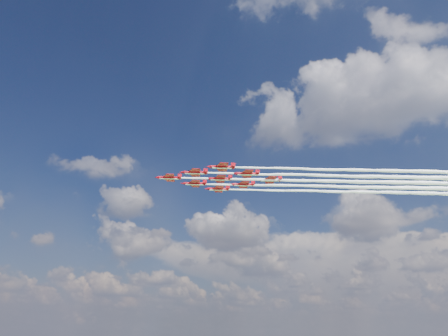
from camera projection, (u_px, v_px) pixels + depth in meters
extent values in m
cylinder|color=#A40915|center=(169.00, 178.00, 169.74)|extent=(7.01, 5.32, 1.07)
cone|color=#A40915|center=(157.00, 177.00, 169.44)|extent=(2.21, 1.99, 1.07)
cone|color=#A40915|center=(181.00, 178.00, 170.02)|extent=(1.76, 1.63, 0.97)
ellipsoid|color=black|center=(164.00, 177.00, 169.77)|extent=(2.17, 1.88, 0.70)
cube|color=#A40915|center=(170.00, 178.00, 169.75)|extent=(7.67, 9.14, 0.14)
cube|color=#A40915|center=(179.00, 178.00, 169.98)|extent=(3.12, 3.66, 0.12)
cube|color=#A40915|center=(180.00, 176.00, 170.30)|extent=(1.36, 1.00, 1.75)
cube|color=white|center=(169.00, 179.00, 169.57)|extent=(6.50, 4.89, 0.12)
cylinder|color=#A40915|center=(195.00, 173.00, 164.22)|extent=(7.01, 5.32, 1.07)
cone|color=#A40915|center=(182.00, 172.00, 163.93)|extent=(2.21, 1.99, 1.07)
cone|color=#A40915|center=(207.00, 173.00, 164.50)|extent=(1.76, 1.63, 0.97)
ellipsoid|color=black|center=(190.00, 171.00, 164.26)|extent=(2.17, 1.88, 0.70)
cube|color=#A40915|center=(196.00, 173.00, 164.24)|extent=(7.67, 9.14, 0.14)
cube|color=#A40915|center=(205.00, 173.00, 164.46)|extent=(3.12, 3.66, 0.12)
cube|color=#A40915|center=(206.00, 171.00, 164.78)|extent=(1.36, 1.00, 1.75)
cube|color=white|center=(195.00, 174.00, 164.05)|extent=(6.50, 4.89, 0.12)
cylinder|color=#A40915|center=(195.00, 184.00, 176.46)|extent=(7.01, 5.32, 1.07)
cone|color=#A40915|center=(183.00, 183.00, 176.17)|extent=(2.21, 1.99, 1.07)
cone|color=#A40915|center=(206.00, 184.00, 176.74)|extent=(1.76, 1.63, 0.97)
ellipsoid|color=black|center=(190.00, 182.00, 176.50)|extent=(2.17, 1.88, 0.70)
cube|color=#A40915|center=(196.00, 184.00, 176.48)|extent=(7.67, 9.14, 0.14)
cube|color=#A40915|center=(204.00, 184.00, 176.70)|extent=(3.12, 3.66, 0.12)
cube|color=#A40915|center=(205.00, 182.00, 177.02)|extent=(1.36, 1.00, 1.75)
cube|color=white|center=(195.00, 185.00, 176.29)|extent=(6.50, 4.89, 0.12)
cylinder|color=#A40915|center=(222.00, 167.00, 158.71)|extent=(7.01, 5.32, 1.07)
cone|color=#A40915|center=(209.00, 167.00, 158.41)|extent=(2.21, 1.99, 1.07)
cone|color=#A40915|center=(234.00, 167.00, 158.99)|extent=(1.76, 1.63, 0.97)
ellipsoid|color=black|center=(217.00, 166.00, 158.74)|extent=(2.17, 1.88, 0.70)
cube|color=#A40915|center=(223.00, 167.00, 158.72)|extent=(7.67, 9.14, 0.14)
cube|color=#A40915|center=(233.00, 167.00, 158.95)|extent=(3.12, 3.66, 0.12)
cube|color=#A40915|center=(233.00, 165.00, 159.27)|extent=(1.36, 1.00, 1.75)
cube|color=white|center=(222.00, 168.00, 158.54)|extent=(6.50, 4.89, 0.12)
cylinder|color=#A40915|center=(220.00, 179.00, 170.95)|extent=(7.01, 5.32, 1.07)
cone|color=#A40915|center=(208.00, 179.00, 170.65)|extent=(2.21, 1.99, 1.07)
cone|color=#A40915|center=(232.00, 179.00, 171.23)|extent=(1.76, 1.63, 0.97)
ellipsoid|color=black|center=(215.00, 178.00, 170.98)|extent=(2.17, 1.88, 0.70)
cube|color=#A40915|center=(221.00, 179.00, 170.96)|extent=(7.67, 9.14, 0.14)
cube|color=#A40915|center=(230.00, 179.00, 171.19)|extent=(3.12, 3.66, 0.12)
cube|color=#A40915|center=(230.00, 177.00, 171.51)|extent=(1.36, 1.00, 1.75)
cube|color=white|center=(220.00, 180.00, 170.78)|extent=(6.50, 4.89, 0.12)
cylinder|color=#A40915|center=(218.00, 189.00, 183.19)|extent=(7.01, 5.32, 1.07)
cone|color=#A40915|center=(207.00, 189.00, 182.89)|extent=(2.21, 1.99, 1.07)
cone|color=#A40915|center=(229.00, 189.00, 183.47)|extent=(1.76, 1.63, 0.97)
ellipsoid|color=black|center=(214.00, 188.00, 183.22)|extent=(2.17, 1.88, 0.70)
cube|color=#A40915|center=(219.00, 189.00, 183.20)|extent=(7.67, 9.14, 0.14)
cube|color=#A40915|center=(227.00, 189.00, 183.43)|extent=(3.12, 3.66, 0.12)
cube|color=#A40915|center=(228.00, 187.00, 183.75)|extent=(1.36, 1.00, 1.75)
cube|color=white|center=(218.00, 190.00, 183.02)|extent=(6.50, 4.89, 0.12)
cylinder|color=#A40915|center=(247.00, 174.00, 165.43)|extent=(7.01, 5.32, 1.07)
cone|color=#A40915|center=(234.00, 173.00, 165.14)|extent=(2.21, 1.99, 1.07)
cone|color=#A40915|center=(259.00, 174.00, 165.71)|extent=(1.76, 1.63, 0.97)
ellipsoid|color=black|center=(242.00, 172.00, 165.47)|extent=(2.17, 1.88, 0.70)
cube|color=#A40915|center=(248.00, 174.00, 165.45)|extent=(7.67, 9.14, 0.14)
cube|color=#A40915|center=(257.00, 174.00, 165.67)|extent=(3.12, 3.66, 0.12)
cube|color=#A40915|center=(258.00, 172.00, 165.99)|extent=(1.36, 1.00, 1.75)
cube|color=white|center=(247.00, 175.00, 165.26)|extent=(6.50, 4.89, 0.12)
cylinder|color=#A40915|center=(243.00, 185.00, 177.67)|extent=(7.01, 5.32, 1.07)
cone|color=#A40915|center=(231.00, 184.00, 177.38)|extent=(2.21, 1.99, 1.07)
cone|color=#A40915|center=(254.00, 185.00, 177.95)|extent=(1.76, 1.63, 0.97)
ellipsoid|color=black|center=(238.00, 183.00, 177.71)|extent=(2.17, 1.88, 0.70)
cube|color=#A40915|center=(244.00, 185.00, 177.69)|extent=(7.67, 9.14, 0.14)
cube|color=#A40915|center=(253.00, 185.00, 177.91)|extent=(3.12, 3.66, 0.12)
cube|color=#A40915|center=(253.00, 183.00, 178.23)|extent=(1.36, 1.00, 1.75)
cube|color=white|center=(243.00, 186.00, 177.50)|extent=(6.50, 4.89, 0.12)
cylinder|color=#A40915|center=(270.00, 180.00, 172.16)|extent=(7.01, 5.32, 1.07)
cone|color=#A40915|center=(258.00, 180.00, 171.86)|extent=(2.21, 1.99, 1.07)
cone|color=#A40915|center=(281.00, 180.00, 172.44)|extent=(1.76, 1.63, 0.97)
ellipsoid|color=black|center=(265.00, 179.00, 172.19)|extent=(2.17, 1.88, 0.70)
cube|color=#A40915|center=(271.00, 180.00, 172.17)|extent=(7.67, 9.14, 0.14)
cube|color=#A40915|center=(280.00, 180.00, 172.40)|extent=(3.12, 3.66, 0.12)
cube|color=#A40915|center=(280.00, 178.00, 172.72)|extent=(1.36, 1.00, 1.75)
cube|color=white|center=(270.00, 181.00, 171.99)|extent=(6.50, 4.89, 0.12)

